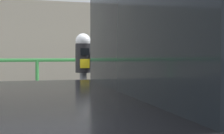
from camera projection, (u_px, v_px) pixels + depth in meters
parking_meter at (83, 74)px, 3.20m from camera, size 0.16×0.17×1.40m
pedestrian_at_meter at (126, 79)px, 3.38m from camera, size 0.60×0.51×1.63m
background_railing at (37, 77)px, 5.53m from camera, size 24.06×0.06×1.12m
backdrop_wall at (33, 55)px, 7.84m from camera, size 32.00×0.50×2.61m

